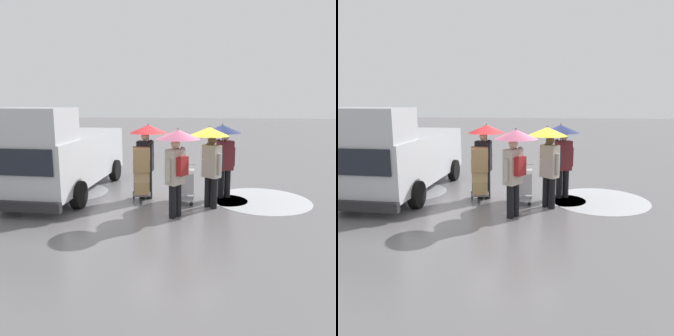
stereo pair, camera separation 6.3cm
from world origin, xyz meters
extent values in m
plane|color=slate|center=(0.00, 0.00, 0.00)|extent=(90.00, 90.00, 0.00)
cylinder|color=silver|center=(-2.36, -0.25, 0.00)|extent=(2.72, 2.72, 0.01)
cylinder|color=silver|center=(-1.36, -0.14, 0.00)|extent=(1.20, 1.20, 0.01)
cylinder|color=#999BA0|center=(3.30, -0.56, 0.00)|extent=(2.17, 2.17, 0.01)
cube|color=#B7BABF|center=(3.44, -0.70, 1.06)|extent=(2.17, 5.27, 1.40)
cube|color=#B7BABF|center=(3.51, 1.20, 2.18)|extent=(1.89, 1.47, 0.84)
cube|color=black|center=(3.54, 1.92, 1.38)|extent=(1.66, 0.13, 0.63)
cube|color=#232326|center=(3.54, 1.96, 0.32)|extent=(1.96, 0.24, 0.24)
cylinder|color=black|center=(2.52, 0.95, 0.36)|extent=(0.27, 0.73, 0.72)
cylinder|color=black|center=(4.48, 0.88, 0.36)|extent=(0.27, 0.73, 0.72)
cylinder|color=black|center=(2.40, -2.27, 0.36)|extent=(0.27, 0.73, 0.72)
cylinder|color=black|center=(4.35, -2.35, 0.36)|extent=(0.27, 0.73, 0.72)
cube|color=#B2B2B7|center=(-0.19, 0.15, 0.60)|extent=(0.53, 0.77, 0.56)
cube|color=#B2B2B7|center=(-0.19, 0.15, 0.14)|extent=(0.48, 0.69, 0.04)
cylinder|color=#B2B2B7|center=(-0.19, -0.27, 1.00)|extent=(0.58, 0.04, 0.04)
sphere|color=black|center=(-0.40, 0.46, 0.05)|extent=(0.10, 0.10, 0.10)
sphere|color=black|center=(0.01, 0.46, 0.05)|extent=(0.10, 0.10, 0.10)
sphere|color=black|center=(-0.40, -0.15, 0.05)|extent=(0.10, 0.10, 0.10)
sphere|color=black|center=(0.02, -0.15, 0.05)|extent=(0.10, 0.10, 0.10)
cylinder|color=navy|center=(-0.11, 0.25, 0.70)|extent=(0.07, 0.28, 0.69)
cube|color=#515156|center=(0.99, 0.17, 0.22)|extent=(0.57, 0.67, 0.03)
cylinder|color=#515156|center=(0.83, -0.17, 0.77)|extent=(0.04, 0.04, 1.10)
cylinder|color=#515156|center=(1.26, -0.09, 0.77)|extent=(0.04, 0.04, 1.10)
cylinder|color=black|center=(0.81, -0.17, 0.10)|extent=(0.08, 0.21, 0.20)
cylinder|color=black|center=(1.28, -0.09, 0.10)|extent=(0.08, 0.21, 0.20)
cube|color=tan|center=(0.99, 0.17, 0.41)|extent=(0.49, 0.52, 0.35)
cube|color=tan|center=(0.99, 0.17, 0.73)|extent=(0.50, 0.51, 0.29)
cube|color=#A37F51|center=(0.99, 0.17, 1.05)|extent=(0.54, 0.62, 0.35)
cube|color=#A37F51|center=(0.99, 0.17, 1.37)|extent=(0.55, 0.62, 0.29)
cylinder|color=black|center=(-0.99, 0.62, 0.41)|extent=(0.18, 0.18, 0.82)
cylinder|color=black|center=(-0.84, 0.49, 0.41)|extent=(0.18, 0.18, 0.82)
cube|color=#B2A899|center=(-0.91, 0.55, 1.24)|extent=(0.52, 0.50, 0.84)
sphere|color=brown|center=(-0.91, 0.55, 1.78)|extent=(0.22, 0.22, 0.22)
cylinder|color=#B2A899|center=(-1.11, 0.72, 1.19)|extent=(0.10, 0.10, 0.55)
cylinder|color=#B2A899|center=(-0.76, 0.45, 1.46)|extent=(0.27, 0.29, 0.50)
cylinder|color=#333338|center=(-0.84, 0.49, 1.62)|extent=(0.02, 0.02, 0.86)
cone|color=yellow|center=(-0.84, 0.49, 2.00)|extent=(1.04, 1.04, 0.22)
sphere|color=#333338|center=(-0.84, 0.49, 2.13)|extent=(0.04, 0.04, 0.04)
cube|color=black|center=(-1.04, 0.40, 1.28)|extent=(0.33, 0.32, 0.44)
cylinder|color=black|center=(0.01, 1.47, 0.41)|extent=(0.18, 0.18, 0.82)
cylinder|color=black|center=(-0.10, 1.30, 0.41)|extent=(0.18, 0.18, 0.82)
cube|color=#B2A899|center=(-0.04, 1.39, 1.24)|extent=(0.48, 0.52, 0.84)
sphere|color=beige|center=(-0.04, 1.39, 1.78)|extent=(0.22, 0.22, 0.22)
cylinder|color=#B2A899|center=(0.10, 1.60, 1.19)|extent=(0.10, 0.10, 0.55)
cylinder|color=#B2A899|center=(-0.13, 1.22, 1.46)|extent=(0.31, 0.25, 0.50)
cylinder|color=#333338|center=(-0.10, 1.30, 1.62)|extent=(0.02, 0.02, 0.86)
cone|color=#E0668E|center=(-0.10, 1.30, 2.00)|extent=(1.04, 1.04, 0.22)
sphere|color=#333338|center=(-0.10, 1.30, 2.13)|extent=(0.04, 0.04, 0.04)
cube|color=maroon|center=(-0.21, 1.50, 1.28)|extent=(0.30, 0.34, 0.44)
cylinder|color=black|center=(-1.40, -0.45, 0.41)|extent=(0.18, 0.18, 0.82)
cylinder|color=black|center=(-1.21, -0.38, 0.41)|extent=(0.18, 0.18, 0.82)
cube|color=#5B1E23|center=(-1.31, -0.42, 1.24)|extent=(0.51, 0.41, 0.84)
sphere|color=beige|center=(-1.31, -0.42, 1.78)|extent=(0.22, 0.22, 0.22)
cylinder|color=#5B1E23|center=(-1.55, -0.51, 1.19)|extent=(0.10, 0.10, 0.55)
cylinder|color=#5B1E23|center=(-1.15, -0.34, 1.46)|extent=(0.20, 0.32, 0.50)
cylinder|color=#333338|center=(-1.21, -0.38, 1.62)|extent=(0.02, 0.02, 0.86)
cone|color=navy|center=(-1.21, -0.38, 2.00)|extent=(1.04, 1.04, 0.22)
sphere|color=#333338|center=(-1.21, -0.38, 2.13)|extent=(0.04, 0.04, 0.04)
cube|color=black|center=(-1.24, -0.61, 1.28)|extent=(0.34, 0.25, 0.44)
cylinder|color=black|center=(1.03, -0.11, 0.41)|extent=(0.18, 0.18, 0.82)
cylinder|color=black|center=(0.83, -0.10, 0.41)|extent=(0.18, 0.18, 0.82)
cube|color=black|center=(0.93, -0.11, 1.24)|extent=(0.46, 0.31, 0.84)
sphere|color=beige|center=(0.93, -0.11, 1.78)|extent=(0.22, 0.22, 0.22)
cylinder|color=black|center=(1.19, -0.12, 1.19)|extent=(0.10, 0.10, 0.55)
cylinder|color=black|center=(0.75, -0.11, 1.46)|extent=(0.12, 0.31, 0.50)
cylinder|color=#333338|center=(0.83, -0.10, 1.62)|extent=(0.02, 0.02, 0.86)
cone|color=red|center=(0.83, -0.10, 2.00)|extent=(1.04, 1.04, 0.22)
sphere|color=#333338|center=(0.83, -0.10, 2.13)|extent=(0.04, 0.04, 0.04)
cube|color=black|center=(0.94, 0.09, 1.28)|extent=(0.31, 0.18, 0.44)
camera|label=1|loc=(-0.70, 9.25, 2.79)|focal=36.45mm
camera|label=2|loc=(-0.76, 9.24, 2.79)|focal=36.45mm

